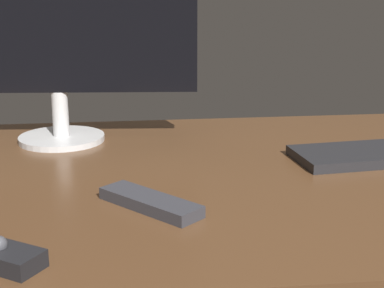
# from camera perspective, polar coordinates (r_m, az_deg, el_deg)

# --- Properties ---
(desk) EXTENTS (1.40, 0.84, 0.02)m
(desk) POSITION_cam_1_polar(r_m,az_deg,el_deg) (1.08, 0.25, -3.28)
(desk) COLOR #4C301C
(desk) RESTS_ON ground
(monitor) EXTENTS (0.58, 0.18, 0.49)m
(monitor) POSITION_cam_1_polar(r_m,az_deg,el_deg) (1.27, -13.12, 12.68)
(monitor) COLOR #BBBBBB
(monitor) RESTS_ON desk
(tv_remote) EXTENTS (0.16, 0.17, 0.02)m
(tv_remote) POSITION_cam_1_polar(r_m,az_deg,el_deg) (0.91, -4.04, -5.59)
(tv_remote) COLOR #2D2D33
(tv_remote) RESTS_ON desk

